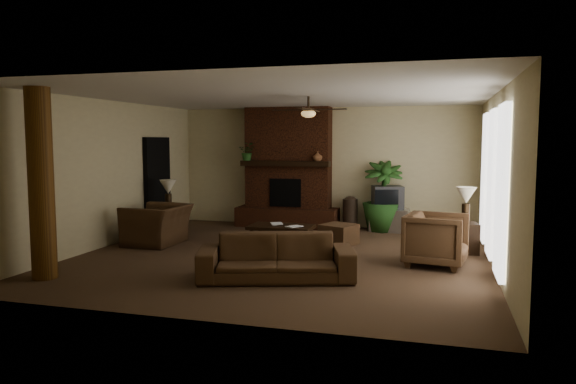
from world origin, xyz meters
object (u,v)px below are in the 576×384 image
(floor_plant, at_px, (382,211))
(lamp_left, at_px, (168,189))
(lamp_right, at_px, (466,198))
(floor_vase, at_px, (350,211))
(side_table_left, at_px, (171,223))
(side_table_right, at_px, (463,238))
(armchair_right, at_px, (436,237))
(coffee_table, at_px, (281,228))
(tv_stand, at_px, (390,220))
(sofa, at_px, (276,250))
(log_column, at_px, (41,184))
(ottoman, at_px, (339,234))
(armchair_left, at_px, (157,218))

(floor_plant, relative_size, lamp_left, 2.42)
(lamp_right, bearing_deg, floor_vase, 140.58)
(side_table_left, bearing_deg, side_table_right, -1.26)
(armchair_right, height_order, side_table_left, armchair_right)
(coffee_table, height_order, floor_vase, floor_vase)
(tv_stand, bearing_deg, sofa, -101.97)
(log_column, xyz_separation_m, floor_plant, (4.37, 5.55, -0.96))
(armchair_right, bearing_deg, floor_plant, 29.88)
(tv_stand, xyz_separation_m, side_table_right, (1.48, -1.97, 0.03))
(ottoman, height_order, side_table_right, side_table_right)
(coffee_table, distance_m, side_table_right, 3.33)
(log_column, distance_m, ottoman, 5.40)
(log_column, height_order, floor_vase, log_column)
(floor_plant, xyz_separation_m, side_table_left, (-4.29, -1.84, -0.17))
(log_column, height_order, lamp_left, log_column)
(tv_stand, distance_m, side_table_left, 4.82)
(lamp_left, bearing_deg, armchair_right, -13.37)
(coffee_table, xyz_separation_m, side_table_right, (3.29, 0.47, -0.10))
(log_column, height_order, sofa, log_column)
(armchair_left, bearing_deg, floor_vase, 129.83)
(armchair_left, xyz_separation_m, lamp_right, (5.78, 0.77, 0.49))
(floor_plant, xyz_separation_m, lamp_right, (1.69, -1.98, 0.56))
(ottoman, distance_m, tv_stand, 2.01)
(ottoman, xyz_separation_m, side_table_right, (2.30, -0.14, 0.08))
(coffee_table, relative_size, tv_stand, 1.41)
(sofa, bearing_deg, armchair_right, 16.86)
(log_column, distance_m, side_table_left, 3.88)
(sofa, relative_size, armchair_left, 1.91)
(log_column, relative_size, lamp_left, 4.31)
(side_table_right, relative_size, lamp_right, 0.85)
(sofa, bearing_deg, side_table_left, 121.64)
(tv_stand, relative_size, floor_plant, 0.54)
(ottoman, height_order, lamp_left, lamp_left)
(ottoman, xyz_separation_m, floor_vase, (-0.07, 1.83, 0.23))
(side_table_left, xyz_separation_m, lamp_left, (-0.04, -0.01, 0.73))
(side_table_right, bearing_deg, floor_vase, 140.36)
(lamp_left, bearing_deg, side_table_left, 10.01)
(ottoman, bearing_deg, coffee_table, -148.33)
(ottoman, relative_size, side_table_right, 1.09)
(lamp_left, bearing_deg, log_column, -90.66)
(side_table_right, bearing_deg, ottoman, 176.59)
(log_column, bearing_deg, sofa, 14.77)
(log_column, bearing_deg, floor_vase, 56.68)
(ottoman, xyz_separation_m, tv_stand, (0.82, 1.83, 0.05))
(coffee_table, xyz_separation_m, ottoman, (0.99, 0.61, -0.17))
(armchair_right, height_order, lamp_right, lamp_right)
(tv_stand, height_order, lamp_left, lamp_left)
(lamp_left, bearing_deg, sofa, -40.85)
(tv_stand, relative_size, lamp_right, 1.31)
(log_column, bearing_deg, armchair_left, 84.24)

